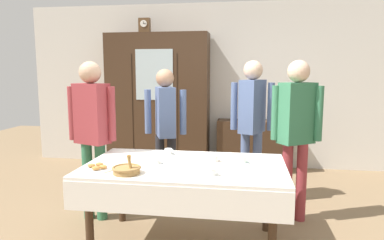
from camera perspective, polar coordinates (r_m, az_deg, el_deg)
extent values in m
plane|color=#846B4C|center=(3.64, -0.51, -18.05)|extent=(12.00, 12.00, 0.00)
cube|color=silver|center=(5.90, 3.67, 5.61)|extent=(6.40, 0.10, 2.70)
cylinder|color=#3D2819|center=(3.18, -16.47, -15.14)|extent=(0.07, 0.07, 0.73)
cylinder|color=#3D2819|center=(2.92, 13.02, -17.23)|extent=(0.07, 0.07, 0.73)
cylinder|color=#3D2819|center=(3.85, -11.45, -10.82)|extent=(0.07, 0.07, 0.73)
cylinder|color=#3D2819|center=(3.64, 12.13, -11.99)|extent=(0.07, 0.07, 0.73)
cube|color=white|center=(3.19, -1.11, -7.52)|extent=(1.80, 1.06, 0.03)
cube|color=white|center=(2.74, -3.07, -13.19)|extent=(1.80, 0.01, 0.24)
cube|color=#3D2819|center=(5.78, -5.55, 3.05)|extent=(1.66, 0.45, 2.20)
cube|color=silver|center=(5.54, -6.20, 7.37)|extent=(0.60, 0.01, 0.79)
cube|color=black|center=(5.68, -9.69, 1.76)|extent=(0.01, 0.01, 1.76)
cube|color=black|center=(5.49, -2.42, 1.66)|extent=(0.01, 0.01, 1.76)
cube|color=brown|center=(5.86, -7.77, 15.02)|extent=(0.18, 0.10, 0.24)
cylinder|color=white|center=(5.81, -7.93, 15.37)|extent=(0.11, 0.01, 0.11)
cube|color=black|center=(5.81, -7.95, 15.52)|extent=(0.00, 0.00, 0.04)
cube|color=black|center=(5.80, -7.75, 15.38)|extent=(0.05, 0.00, 0.00)
cube|color=#3D2819|center=(5.76, 10.07, -4.07)|extent=(1.18, 0.35, 0.81)
cube|color=#99332D|center=(5.68, 10.17, 0.07)|extent=(0.16, 0.19, 0.03)
cube|color=#99332D|center=(5.68, 10.18, 0.36)|extent=(0.14, 0.19, 0.03)
cube|color=#B29333|center=(5.68, 10.19, 0.64)|extent=(0.13, 0.18, 0.03)
cube|color=#99332D|center=(5.67, 10.19, 0.89)|extent=(0.13, 0.22, 0.02)
cylinder|color=white|center=(2.85, 3.22, -9.02)|extent=(0.13, 0.13, 0.01)
cylinder|color=white|center=(2.84, 3.22, -8.41)|extent=(0.08, 0.08, 0.05)
torus|color=white|center=(2.84, 4.00, -8.38)|extent=(0.04, 0.01, 0.04)
cylinder|color=#47230F|center=(2.84, 3.23, -7.99)|extent=(0.06, 0.06, 0.01)
cylinder|color=silver|center=(3.25, 8.25, -6.95)|extent=(0.13, 0.13, 0.01)
cylinder|color=silver|center=(3.24, 8.26, -6.42)|extent=(0.08, 0.08, 0.05)
torus|color=silver|center=(3.24, 8.94, -6.38)|extent=(0.04, 0.01, 0.04)
cylinder|color=#47230F|center=(3.23, 8.27, -6.05)|extent=(0.06, 0.06, 0.01)
cylinder|color=white|center=(3.20, -5.92, -7.16)|extent=(0.13, 0.13, 0.01)
cylinder|color=white|center=(3.19, -5.93, -6.62)|extent=(0.08, 0.08, 0.05)
torus|color=white|center=(3.18, -5.26, -6.60)|extent=(0.04, 0.01, 0.04)
cylinder|color=#47230F|center=(3.18, -5.93, -6.24)|extent=(0.06, 0.06, 0.01)
cylinder|color=white|center=(3.54, -3.89, -5.62)|extent=(0.13, 0.13, 0.01)
cylinder|color=white|center=(3.53, -3.90, -5.12)|extent=(0.08, 0.08, 0.05)
torus|color=white|center=(3.53, -3.29, -5.11)|extent=(0.04, 0.01, 0.04)
cylinder|color=#47230F|center=(3.53, -3.90, -4.78)|extent=(0.06, 0.06, 0.01)
cylinder|color=white|center=(3.26, 3.69, -6.83)|extent=(0.13, 0.13, 0.01)
cylinder|color=white|center=(3.25, 3.69, -6.29)|extent=(0.08, 0.08, 0.05)
torus|color=white|center=(3.25, 4.37, -6.26)|extent=(0.04, 0.01, 0.04)
cylinder|color=#9E7542|center=(2.95, -10.64, -8.15)|extent=(0.22, 0.22, 0.05)
torus|color=#9E7542|center=(2.94, -10.65, -7.68)|extent=(0.24, 0.24, 0.02)
cylinder|color=tan|center=(2.91, -10.28, -6.84)|extent=(0.04, 0.02, 0.12)
cylinder|color=tan|center=(2.92, -10.12, -6.77)|extent=(0.02, 0.02, 0.12)
cylinder|color=tan|center=(2.93, -10.10, -6.70)|extent=(0.03, 0.03, 0.12)
cylinder|color=white|center=(3.12, -15.22, -7.73)|extent=(0.28, 0.28, 0.01)
ellipsoid|color=#BC7F3D|center=(3.08, -14.35, -7.45)|extent=(0.07, 0.05, 0.04)
ellipsoid|color=#BC7F3D|center=(3.17, -14.90, -7.02)|extent=(0.07, 0.05, 0.04)
ellipsoid|color=#BC7F3D|center=(3.15, -16.13, -7.17)|extent=(0.07, 0.05, 0.04)
ellipsoid|color=#BC7F3D|center=(3.06, -15.45, -7.60)|extent=(0.07, 0.05, 0.04)
cube|color=silver|center=(3.07, 6.50, -7.83)|extent=(0.10, 0.01, 0.00)
ellipsoid|color=silver|center=(3.07, 7.53, -7.83)|extent=(0.03, 0.02, 0.01)
cube|color=silver|center=(3.38, 6.26, -6.35)|extent=(0.10, 0.01, 0.00)
ellipsoid|color=silver|center=(3.38, 7.20, -6.35)|extent=(0.03, 0.02, 0.01)
cube|color=silver|center=(3.38, -2.13, -6.31)|extent=(0.10, 0.01, 0.00)
ellipsoid|color=silver|center=(3.37, -1.21, -6.32)|extent=(0.03, 0.02, 0.01)
cylinder|color=#933338|center=(3.93, 15.24, -9.68)|extent=(0.11, 0.11, 0.85)
cylinder|color=#933338|center=(3.95, 17.43, -9.68)|extent=(0.11, 0.11, 0.85)
cube|color=#33704C|center=(3.78, 16.78, 1.07)|extent=(0.41, 0.37, 0.63)
sphere|color=#DBB293|center=(3.76, 17.05, 7.63)|extent=(0.23, 0.23, 0.23)
cylinder|color=#33704C|center=(3.76, 13.46, 1.15)|extent=(0.08, 0.08, 0.57)
cylinder|color=#33704C|center=(3.82, 20.05, 0.99)|extent=(0.08, 0.08, 0.57)
cylinder|color=slate|center=(4.42, 8.61, -7.43)|extent=(0.11, 0.11, 0.85)
cylinder|color=slate|center=(4.43, 10.57, -7.46)|extent=(0.11, 0.11, 0.85)
cube|color=slate|center=(4.29, 9.83, 2.21)|extent=(0.34, 0.41, 0.64)
sphere|color=#DBB293|center=(4.27, 9.97, 8.04)|extent=(0.23, 0.23, 0.23)
cylinder|color=slate|center=(4.29, 6.89, 2.28)|extent=(0.08, 0.08, 0.58)
cylinder|color=slate|center=(4.30, 12.76, 2.15)|extent=(0.08, 0.08, 0.58)
cylinder|color=#33704C|center=(3.99, -16.65, -9.51)|extent=(0.11, 0.11, 0.84)
cylinder|color=#33704C|center=(3.93, -14.65, -9.71)|extent=(0.11, 0.11, 0.84)
cube|color=#933338|center=(3.80, -16.08, 1.01)|extent=(0.41, 0.31, 0.63)
sphere|color=tan|center=(3.78, -16.34, 7.48)|extent=(0.23, 0.23, 0.23)
cylinder|color=#933338|center=(3.90, -19.01, 1.06)|extent=(0.08, 0.08, 0.57)
cylinder|color=#933338|center=(3.72, -13.00, 0.96)|extent=(0.08, 0.08, 0.57)
cylinder|color=#232328|center=(4.42, -5.24, -7.74)|extent=(0.11, 0.11, 0.80)
cylinder|color=#232328|center=(4.38, -3.32, -7.84)|extent=(0.11, 0.11, 0.80)
cube|color=slate|center=(4.26, -4.38, 1.34)|extent=(0.32, 0.41, 0.60)
sphere|color=tan|center=(4.23, -4.44, 6.85)|extent=(0.22, 0.22, 0.22)
cylinder|color=slate|center=(4.32, -7.23, 1.38)|extent=(0.08, 0.08, 0.54)
cylinder|color=slate|center=(4.22, -1.47, 1.28)|extent=(0.08, 0.08, 0.54)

